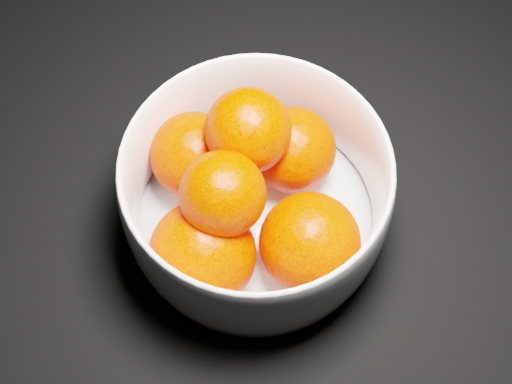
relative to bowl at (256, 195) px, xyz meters
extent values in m
cube|color=black|center=(0.25, 0.15, -0.05)|extent=(3.00, 3.00, 0.00)
cylinder|color=white|center=(0.00, 0.00, -0.05)|extent=(0.20, 0.20, 0.01)
sphere|color=#FF2D00|center=(0.04, 0.03, 0.00)|extent=(0.07, 0.07, 0.07)
sphere|color=#FF2D00|center=(-0.04, 0.05, 0.00)|extent=(0.07, 0.07, 0.07)
sphere|color=#FF2D00|center=(-0.05, -0.04, 0.00)|extent=(0.08, 0.08, 0.08)
sphere|color=#FF2D00|center=(0.03, -0.05, 0.00)|extent=(0.08, 0.08, 0.08)
sphere|color=#FF2D00|center=(0.00, 0.03, 0.04)|extent=(0.07, 0.07, 0.07)
sphere|color=#FF2D00|center=(-0.03, -0.01, 0.04)|extent=(0.06, 0.06, 0.06)
camera|label=1|loc=(-0.07, -0.25, 0.50)|focal=50.00mm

